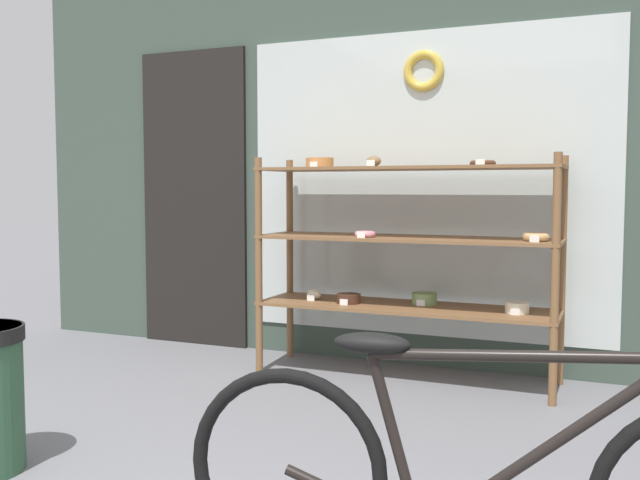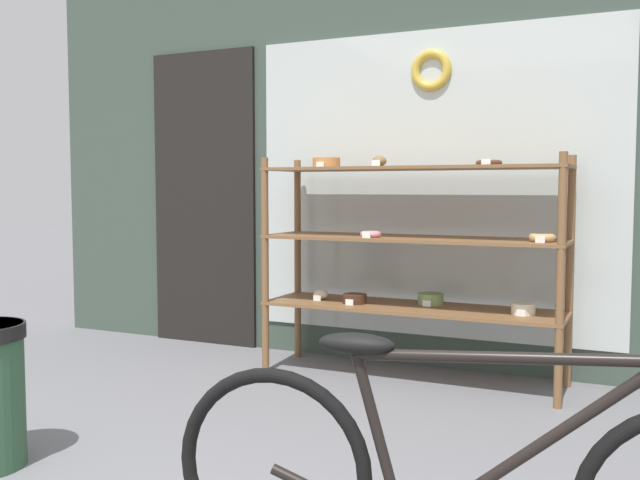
{
  "view_description": "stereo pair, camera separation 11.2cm",
  "coord_description": "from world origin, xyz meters",
  "views": [
    {
      "loc": [
        1.36,
        -1.52,
        1.13
      ],
      "look_at": [
        0.09,
        1.44,
        0.89
      ],
      "focal_mm": 40.0,
      "sensor_mm": 36.0,
      "label": 1
    },
    {
      "loc": [
        1.46,
        -1.48,
        1.13
      ],
      "look_at": [
        0.09,
        1.44,
        0.89
      ],
      "focal_mm": 40.0,
      "sensor_mm": 36.0,
      "label": 2
    }
  ],
  "objects": [
    {
      "name": "display_case",
      "position": [
        0.19,
        2.51,
        0.8
      ],
      "size": [
        1.76,
        0.48,
        1.32
      ],
      "color": "brown",
      "rests_on": "ground_plane"
    },
    {
      "name": "storefront_facade",
      "position": [
        -0.04,
        2.89,
        1.73
      ],
      "size": [
        5.53,
        0.13,
        3.56
      ],
      "color": "#3D4C42",
      "rests_on": "ground_plane"
    }
  ]
}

